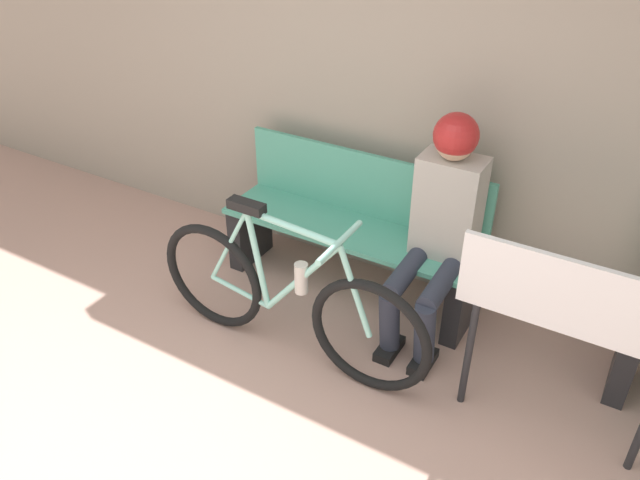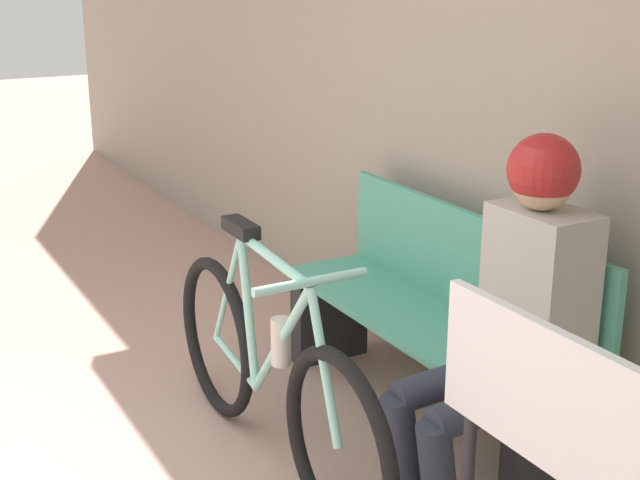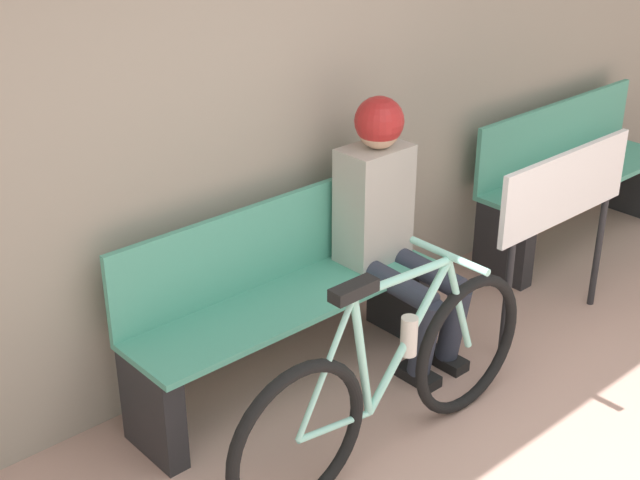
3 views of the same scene
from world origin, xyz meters
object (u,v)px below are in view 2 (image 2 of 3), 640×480
object	(u,v)px
person_seated	(515,304)
bicycle	(270,377)
park_bench_near	(434,329)
signboard	(584,445)

from	to	relation	value
person_seated	bicycle	bearing A→B (deg)	-134.57
park_bench_near	signboard	distance (m)	1.49
person_seated	park_bench_near	bearing A→B (deg)	168.91
park_bench_near	person_seated	bearing A→B (deg)	-11.09
park_bench_near	signboard	size ratio (longest dim) A/B	1.59
bicycle	signboard	bearing A→B (deg)	6.05
park_bench_near	bicycle	distance (m)	0.71
bicycle	person_seated	distance (m)	0.92
park_bench_near	bicycle	size ratio (longest dim) A/B	0.95
park_bench_near	person_seated	distance (m)	0.67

